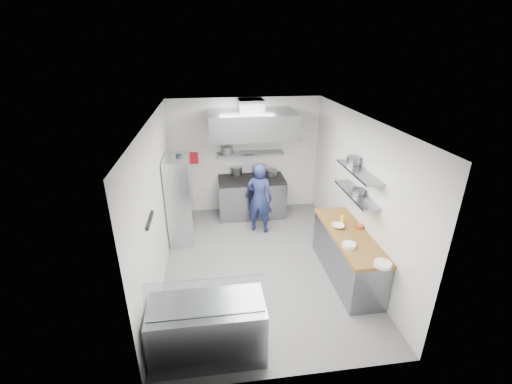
{
  "coord_description": "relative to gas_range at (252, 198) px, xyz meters",
  "views": [
    {
      "loc": [
        -0.84,
        -5.49,
        3.91
      ],
      "look_at": [
        0.0,
        0.6,
        1.25
      ],
      "focal_mm": 24.0,
      "sensor_mm": 36.0,
      "label": 1
    }
  ],
  "objects": [
    {
      "name": "gas_range",
      "position": [
        0.0,
        0.0,
        0.0
      ],
      "size": [
        1.6,
        0.8,
        0.9
      ],
      "primitive_type": "cube",
      "color": "gray",
      "rests_on": "floor"
    },
    {
      "name": "stock_pot_left",
      "position": [
        -0.34,
        0.32,
        0.61
      ],
      "size": [
        0.3,
        0.3,
        0.2
      ],
      "primitive_type": "cylinder",
      "color": "slate",
      "rests_on": "cooktop"
    },
    {
      "name": "prep_counter_base",
      "position": [
        1.38,
        -2.7,
        -0.03
      ],
      "size": [
        0.62,
        2.0,
        0.84
      ],
      "primitive_type": "cube",
      "color": "gray",
      "rests_on": "floor"
    },
    {
      "name": "mixing_bowl",
      "position": [
        1.24,
        -2.48,
        0.48
      ],
      "size": [
        0.29,
        0.29,
        0.06
      ],
      "primitive_type": "imported",
      "rotation": [
        0.0,
        0.0,
        -0.36
      ],
      "color": "white",
      "rests_on": "prep_counter_top"
    },
    {
      "name": "rack_bin_b",
      "position": [
        -1.63,
        -0.65,
        0.85
      ],
      "size": [
        0.13,
        0.17,
        0.15
      ],
      "primitive_type": "cube",
      "color": "yellow",
      "rests_on": "wire_rack"
    },
    {
      "name": "wall_shelf_lower",
      "position": [
        1.54,
        -2.4,
        1.05
      ],
      "size": [
        0.3,
        1.3,
        0.04
      ],
      "primitive_type": "cube",
      "color": "gray",
      "rests_on": "wall_right"
    },
    {
      "name": "wall_shelf_upper",
      "position": [
        1.54,
        -2.4,
        1.47
      ],
      "size": [
        0.3,
        1.3,
        0.04
      ],
      "primitive_type": "cube",
      "color": "gray",
      "rests_on": "wall_right"
    },
    {
      "name": "display_glass",
      "position": [
        -1.1,
        -4.22,
        0.62
      ],
      "size": [
        1.47,
        0.19,
        0.42
      ],
      "primitive_type": "cube",
      "rotation": [
        -0.38,
        0.0,
        0.0
      ],
      "color": "silver",
      "rests_on": "display_case"
    },
    {
      "name": "rack_bin_a",
      "position": [
        -1.63,
        -1.1,
        0.35
      ],
      "size": [
        0.15,
        0.19,
        0.17
      ],
      "primitive_type": "cube",
      "color": "white",
      "rests_on": "wire_rack"
    },
    {
      "name": "copper_pan",
      "position": [
        1.61,
        -2.55,
        0.48
      ],
      "size": [
        0.15,
        0.15,
        0.06
      ],
      "primitive_type": "cylinder",
      "color": "#CE773A",
      "rests_on": "prep_counter_top"
    },
    {
      "name": "chef",
      "position": [
        0.07,
        -0.82,
        0.35
      ],
      "size": [
        0.68,
        0.58,
        1.6
      ],
      "primitive_type": "imported",
      "rotation": [
        0.0,
        0.0,
        2.75
      ],
      "color": "navy",
      "rests_on": "floor"
    },
    {
      "name": "extractor_hood",
      "position": [
        0.0,
        -0.18,
        1.85
      ],
      "size": [
        1.9,
        1.15,
        0.55
      ],
      "primitive_type": "cube",
      "color": "gray",
      "rests_on": "wall_back"
    },
    {
      "name": "wall_left",
      "position": [
        -1.9,
        -2.1,
        0.95
      ],
      "size": [
        2.8,
        5.0,
        0.02
      ],
      "primitive_type": "cube",
      "rotation": [
        1.57,
        0.0,
        1.57
      ],
      "color": "white",
      "rests_on": "floor"
    },
    {
      "name": "shelf_pot_d",
      "position": [
        1.59,
        -2.06,
        1.56
      ],
      "size": [
        0.26,
        0.26,
        0.14
      ],
      "primitive_type": "cylinder",
      "color": "slate",
      "rests_on": "wall_shelf_upper"
    },
    {
      "name": "knife_strip",
      "position": [
        -1.88,
        -3.0,
        1.1
      ],
      "size": [
        0.04,
        0.55,
        0.05
      ],
      "primitive_type": "cube",
      "color": "black",
      "rests_on": "wall_left"
    },
    {
      "name": "wall_back",
      "position": [
        -0.1,
        0.4,
        0.95
      ],
      "size": [
        3.6,
        2.8,
        0.02
      ],
      "primitive_type": "cube",
      "rotation": [
        1.57,
        0.0,
        0.0
      ],
      "color": "white",
      "rests_on": "floor"
    },
    {
      "name": "plate_stack_a",
      "position": [
        1.49,
        -3.68,
        0.48
      ],
      "size": [
        0.25,
        0.25,
        0.06
      ],
      "primitive_type": "cylinder",
      "color": "white",
      "rests_on": "prep_counter_top"
    },
    {
      "name": "plate_stack_b",
      "position": [
        1.19,
        -3.12,
        0.48
      ],
      "size": [
        0.22,
        0.22,
        0.06
      ],
      "primitive_type": "cylinder",
      "color": "white",
      "rests_on": "prep_counter_top"
    },
    {
      "name": "rack_jar",
      "position": [
        -1.58,
        -0.87,
        1.35
      ],
      "size": [
        0.12,
        0.12,
        0.18
      ],
      "primitive_type": "cylinder",
      "color": "black",
      "rests_on": "wire_rack"
    },
    {
      "name": "wall_front",
      "position": [
        -0.1,
        -4.6,
        0.95
      ],
      "size": [
        3.6,
        2.8,
        0.02
      ],
      "primitive_type": "cube",
      "rotation": [
        -1.57,
        0.0,
        0.0
      ],
      "color": "white",
      "rests_on": "floor"
    },
    {
      "name": "stock_pot_right",
      "position": [
        0.51,
        0.11,
        0.59
      ],
      "size": [
        0.27,
        0.27,
        0.16
      ],
      "primitive_type": "cylinder",
      "color": "slate",
      "rests_on": "cooktop"
    },
    {
      "name": "shelf_pot_a",
      "position": [
        -0.56,
        0.15,
        1.18
      ],
      "size": [
        0.28,
        0.28,
        0.18
      ],
      "primitive_type": "cylinder",
      "color": "slate",
      "rests_on": "over_range_shelf"
    },
    {
      "name": "stock_pot_mid",
      "position": [
        0.22,
        0.22,
        0.63
      ],
      "size": [
        0.32,
        0.32,
        0.24
      ],
      "primitive_type": "cylinder",
      "color": "slate",
      "rests_on": "cooktop"
    },
    {
      "name": "shelf_pot_c",
      "position": [
        1.57,
        -2.45,
        1.12
      ],
      "size": [
        0.21,
        0.21,
        0.1
      ],
      "primitive_type": "cylinder",
      "color": "slate",
      "rests_on": "wall_shelf_lower"
    },
    {
      "name": "ceiling",
      "position": [
        -0.1,
        -2.1,
        2.35
      ],
      "size": [
        5.0,
        5.0,
        0.0
      ],
      "primitive_type": "plane",
      "rotation": [
        3.14,
        0.0,
        0.0
      ],
      "color": "silver",
      "rests_on": "wall_back"
    },
    {
      "name": "over_range_shelf",
      "position": [
        0.0,
        0.24,
        1.07
      ],
      "size": [
        1.6,
        0.3,
        0.04
      ],
      "primitive_type": "cube",
      "color": "gray",
      "rests_on": "wall_back"
    },
    {
      "name": "red_firebox",
      "position": [
        -1.35,
        0.34,
        0.97
      ],
      "size": [
        0.22,
        0.1,
        0.26
      ],
      "primitive_type": "cube",
      "color": "red",
      "rests_on": "wall_back"
    },
    {
      "name": "hood_duct",
      "position": [
        0.0,
        0.05,
        2.23
      ],
      "size": [
        0.55,
        0.55,
        0.24
      ],
      "primitive_type": "cube",
      "color": "slate",
      "rests_on": "extractor_hood"
    },
    {
      "name": "cooktop",
      "position": [
        0.0,
        0.0,
        0.48
      ],
      "size": [
        1.57,
        0.78,
        0.06
      ],
      "primitive_type": "cube",
      "color": "black",
      "rests_on": "gas_range"
    },
    {
      "name": "display_case",
      "position": [
        -1.1,
        -4.1,
        -0.03
      ],
      "size": [
        1.5,
        0.7,
        0.85
      ],
      "primitive_type": "cube",
      "color": "gray",
      "rests_on": "floor"
    },
    {
      "name": "prep_counter_top",
      "position": [
        1.38,
        -2.7,
        0.42
      ],
      "size": [
        0.65,
        2.04,
        0.06
      ],
      "primitive_type": "cube",
      "color": "brown",
      "rests_on": "prep_counter_base"
    },
    {
      "name": "squeeze_bottle",
      "position": [
        1.35,
        -2.4,
        0.54
      ],
      "size": [
        0.06,
        0.06,
        0.18
      ],
      "primitive_type": "cylinder",
      "color": "yellow",
      "rests_on": "prep_counter_top"
    },
    {
      "name": "wire_rack",
      "position": [
        -1.63,
        -0.92,
        0.48
      ],
      "size": [
        0.5,
        0.9,
        1.85
      ],
      "primitive_type": "cube",
      "color": "silver",
      "rests_on": "floor"
    },
    {
      "name": "floor",
      "position": [
        -0.1,
        -2.1,
        -0.45
      ],
      "size": [
        5.0,
        5.0,
        0.0
      ],
      "primitive_type": "plane",
      "color": "#5E5E61",
      "rests_on": "ground"
    },
    {
      "name": "wall_right",
      "position": [
        1.7,
        -2.1,
        0.95
      ],
      "size": [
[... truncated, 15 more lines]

